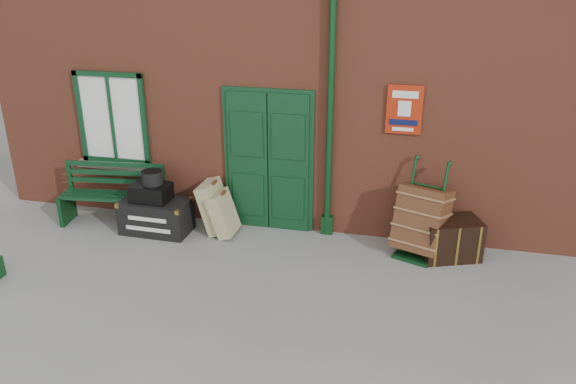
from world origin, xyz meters
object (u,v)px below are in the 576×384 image
(porter_trolley, at_px, (422,220))
(dark_trunk, at_px, (450,239))
(houdini_trunk, at_px, (156,216))
(bench, at_px, (113,193))

(porter_trolley, height_order, dark_trunk, porter_trolley)
(houdini_trunk, bearing_deg, dark_trunk, 3.76)
(bench, xyz_separation_m, porter_trolley, (4.88, 0.03, 0.02))
(bench, distance_m, houdini_trunk, 0.87)
(porter_trolley, xyz_separation_m, dark_trunk, (0.42, -0.01, -0.24))
(houdini_trunk, relative_size, dark_trunk, 1.31)
(houdini_trunk, relative_size, porter_trolley, 0.77)
(houdini_trunk, height_order, dark_trunk, dark_trunk)
(bench, height_order, houdini_trunk, bench)
(bench, distance_m, porter_trolley, 4.88)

